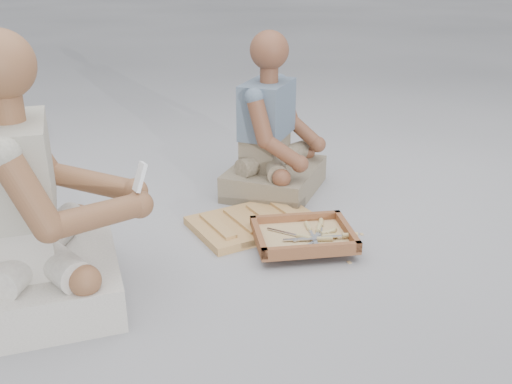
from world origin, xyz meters
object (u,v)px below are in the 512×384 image
tool_tray (303,236)px  craftsman (37,216)px  carved_panel (254,223)px  companion (273,141)px

tool_tray → craftsman: craftsman is taller
tool_tray → craftsman: 1.13m
carved_panel → companion: size_ratio=0.67×
carved_panel → companion: (0.30, 0.37, 0.27)m
craftsman → companion: bearing=122.4°
craftsman → companion: 1.42m
carved_panel → craftsman: size_ratio=0.58×
carved_panel → tool_tray: size_ratio=1.12×
craftsman → carved_panel: bearing=110.0°
tool_tray → companion: 0.74m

